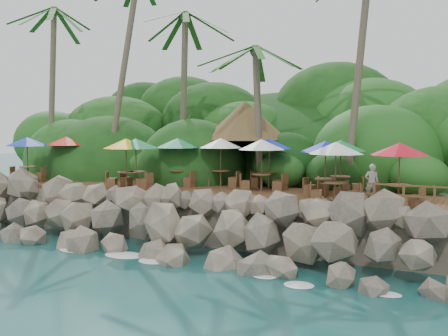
% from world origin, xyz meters
% --- Properties ---
extents(ground, '(140.00, 140.00, 0.00)m').
position_xyz_m(ground, '(0.00, 0.00, 0.00)').
color(ground, '#19514F').
rests_on(ground, ground).
extents(land_base, '(32.00, 25.20, 2.10)m').
position_xyz_m(land_base, '(0.00, 16.00, 1.05)').
color(land_base, gray).
rests_on(land_base, ground).
extents(jungle_hill, '(44.80, 28.00, 15.40)m').
position_xyz_m(jungle_hill, '(0.00, 23.50, 0.00)').
color(jungle_hill, '#143811').
rests_on(jungle_hill, ground).
extents(seawall, '(29.00, 4.00, 2.30)m').
position_xyz_m(seawall, '(0.00, 2.00, 1.15)').
color(seawall, gray).
rests_on(seawall, ground).
extents(terrace, '(26.00, 5.00, 0.20)m').
position_xyz_m(terrace, '(0.00, 6.00, 2.20)').
color(terrace, brown).
rests_on(terrace, land_base).
extents(jungle_foliage, '(44.00, 16.00, 12.00)m').
position_xyz_m(jungle_foliage, '(0.00, 15.00, 0.00)').
color(jungle_foliage, '#143811').
rests_on(jungle_foliage, ground).
extents(foam_line, '(25.20, 0.80, 0.06)m').
position_xyz_m(foam_line, '(0.00, 0.30, 0.03)').
color(foam_line, white).
rests_on(foam_line, ground).
extents(palms, '(32.54, 7.44, 13.76)m').
position_xyz_m(palms, '(-1.09, 8.75, 12.07)').
color(palms, brown).
rests_on(palms, ground).
extents(palapa, '(4.88, 4.88, 4.60)m').
position_xyz_m(palapa, '(-0.68, 9.94, 5.79)').
color(palapa, brown).
rests_on(palapa, ground).
extents(dining_clusters, '(22.72, 5.55, 2.54)m').
position_xyz_m(dining_clusters, '(-0.53, 5.77, 4.41)').
color(dining_clusters, brown).
rests_on(dining_clusters, terrace).
extents(waiter, '(0.67, 0.54, 1.60)m').
position_xyz_m(waiter, '(7.35, 5.43, 3.10)').
color(waiter, white).
rests_on(waiter, terrace).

